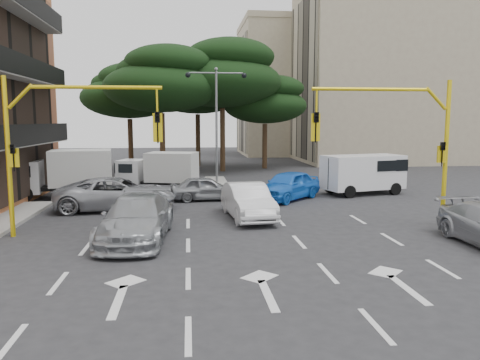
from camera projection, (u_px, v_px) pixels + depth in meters
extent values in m
plane|color=#28282B|center=(244.00, 244.00, 16.71)|extent=(120.00, 120.00, 0.00)
cube|color=gray|center=(217.00, 183.00, 32.47)|extent=(1.40, 6.00, 0.15)
cube|color=black|center=(12.00, 87.00, 22.69)|extent=(0.12, 14.72, 11.20)
cube|color=tan|center=(396.00, 76.00, 49.30)|extent=(20.00, 12.00, 18.00)
cube|color=black|center=(303.00, 80.00, 48.26)|extent=(0.12, 11.04, 16.20)
cube|color=tan|center=(303.00, 92.00, 60.49)|extent=(16.00, 12.00, 16.00)
cube|color=black|center=(242.00, 96.00, 59.67)|extent=(0.12, 11.04, 14.20)
cube|color=tan|center=(305.00, 25.00, 59.43)|extent=(16.15, 12.15, 0.70)
cylinder|color=#382616|center=(163.00, 144.00, 37.64)|extent=(0.44, 0.44, 4.95)
ellipsoid|color=black|center=(161.00, 88.00, 37.08)|extent=(9.15, 9.15, 3.87)
ellipsoid|color=black|center=(168.00, 63.00, 36.51)|extent=(6.86, 6.86, 2.86)
ellipsoid|color=black|center=(155.00, 71.00, 37.15)|extent=(6.07, 6.07, 2.64)
cylinder|color=#382616|center=(223.00, 140.00, 40.13)|extent=(0.44, 0.44, 5.40)
ellipsoid|color=black|center=(222.00, 82.00, 39.52)|extent=(9.98, 9.98, 4.22)
ellipsoid|color=black|center=(230.00, 57.00, 38.93)|extent=(7.49, 7.49, 3.12)
ellipsoid|color=black|center=(216.00, 65.00, 39.58)|extent=(6.62, 6.62, 2.88)
cylinder|color=#382616|center=(131.00, 144.00, 41.29)|extent=(0.44, 0.44, 4.50)
ellipsoid|color=black|center=(129.00, 98.00, 40.77)|extent=(8.32, 8.32, 3.52)
ellipsoid|color=black|center=(135.00, 78.00, 40.23)|extent=(6.24, 6.24, 2.60)
ellipsoid|color=black|center=(124.00, 84.00, 40.86)|extent=(5.52, 5.52, 2.40)
cylinder|color=#382616|center=(265.00, 146.00, 42.63)|extent=(0.44, 0.44, 4.05)
ellipsoid|color=black|center=(265.00, 106.00, 42.17)|extent=(7.49, 7.49, 3.17)
ellipsoid|color=black|center=(272.00, 88.00, 41.64)|extent=(5.62, 5.62, 2.34)
ellipsoid|color=black|center=(259.00, 94.00, 42.27)|extent=(4.97, 4.97, 2.16)
cylinder|color=#382616|center=(198.00, 140.00, 44.87)|extent=(0.44, 0.44, 4.95)
ellipsoid|color=black|center=(197.00, 93.00, 44.31)|extent=(9.15, 9.15, 3.87)
ellipsoid|color=black|center=(204.00, 73.00, 43.74)|extent=(6.86, 6.86, 2.86)
ellipsoid|color=black|center=(192.00, 79.00, 44.38)|extent=(6.07, 6.07, 2.64)
cylinder|color=yellow|center=(446.00, 154.00, 19.24)|extent=(0.18, 0.18, 6.00)
cylinder|color=yellow|center=(436.00, 99.00, 18.89)|extent=(0.95, 0.14, 0.95)
cylinder|color=yellow|center=(371.00, 89.00, 18.55)|extent=(4.80, 0.14, 0.14)
cylinder|color=yellow|center=(317.00, 101.00, 18.36)|extent=(0.08, 0.08, 0.90)
imported|color=black|center=(316.00, 127.00, 18.50)|extent=(0.20, 0.24, 1.20)
cube|color=yellow|center=(315.00, 127.00, 18.58)|extent=(0.36, 0.06, 1.10)
imported|color=black|center=(443.00, 154.00, 19.07)|extent=(0.16, 0.20, 1.00)
cube|color=yellow|center=(441.00, 154.00, 19.17)|extent=(0.35, 0.08, 0.70)
cylinder|color=yellow|center=(8.00, 158.00, 17.36)|extent=(0.18, 0.18, 6.00)
cylinder|color=yellow|center=(20.00, 96.00, 17.13)|extent=(0.95, 0.14, 0.95)
cylinder|color=yellow|center=(97.00, 87.00, 17.39)|extent=(4.80, 0.14, 0.14)
cylinder|color=yellow|center=(157.00, 100.00, 17.69)|extent=(0.08, 0.08, 0.90)
imported|color=black|center=(158.00, 128.00, 17.82)|extent=(0.20, 0.24, 1.20)
cube|color=yellow|center=(158.00, 128.00, 17.90)|extent=(0.36, 0.06, 1.10)
imported|color=black|center=(13.00, 158.00, 17.23)|extent=(0.16, 0.20, 1.00)
cube|color=yellow|center=(14.00, 158.00, 17.33)|extent=(0.35, 0.08, 0.70)
cylinder|color=slate|center=(217.00, 127.00, 31.99)|extent=(0.16, 0.16, 7.50)
cylinder|color=slate|center=(203.00, 73.00, 31.42)|extent=(1.80, 0.10, 0.10)
sphere|color=black|center=(188.00, 75.00, 31.33)|extent=(0.36, 0.36, 0.36)
cylinder|color=slate|center=(229.00, 73.00, 31.62)|extent=(1.80, 0.10, 0.10)
sphere|color=black|center=(244.00, 75.00, 31.75)|extent=(0.36, 0.36, 0.36)
sphere|color=slate|center=(216.00, 69.00, 31.49)|extent=(0.24, 0.24, 0.24)
imported|color=silver|center=(248.00, 201.00, 20.96)|extent=(2.13, 4.89, 1.56)
imported|color=blue|center=(288.00, 185.00, 25.86)|extent=(4.60, 4.69, 1.60)
imported|color=#9FA2A6|center=(137.00, 218.00, 17.11)|extent=(2.68, 5.77, 1.63)
imported|color=#A3A5AB|center=(116.00, 194.00, 22.91)|extent=(5.87, 2.85, 1.61)
imported|color=gray|center=(206.00, 188.00, 25.69)|extent=(3.99, 1.76, 1.34)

